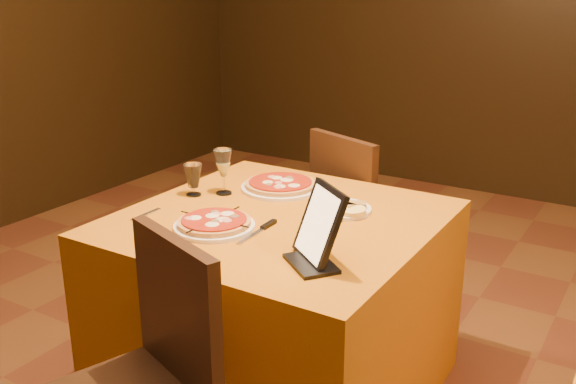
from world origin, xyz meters
The scene contains 12 objects.
wall_back centered at (0.00, 3.50, 1.40)m, with size 6.00×0.01×2.80m, color black.
main_table centered at (-0.47, 0.54, 0.38)m, with size 1.10×1.10×0.75m, color #AA5F0A.
chair_main_far centered at (-0.47, 1.36, 0.46)m, with size 0.44×0.44×0.91m, color black, non-canonical shape.
pizza_near centered at (-0.60, 0.32, 0.77)m, with size 0.29×0.29×0.03m.
pizza_far centered at (-0.64, 0.81, 0.77)m, with size 0.33×0.33×0.03m.
cutlet_dish centered at (-0.30, 0.71, 0.76)m, with size 0.23×0.23×0.03m.
wine_glass centered at (-0.80, 0.64, 0.84)m, with size 0.08×0.08×0.19m, color #D0D478, non-canonical shape.
water_glass centered at (-0.89, 0.56, 0.81)m, with size 0.07×0.07×0.13m, color white, non-canonical shape.
tablet centered at (-0.16, 0.29, 0.87)m, with size 0.21×0.02×0.24m, color black.
knife centered at (-0.44, 0.35, 0.75)m, with size 0.21×0.02×0.01m, color silver.
fork_near centered at (-0.90, 0.29, 0.75)m, with size 0.15×0.02×0.01m, color #AAAAB1.
fork_far centered at (-0.48, 0.87, 0.75)m, with size 0.15×0.02×0.01m, color silver.
Camera 1 is at (0.72, -1.32, 1.59)m, focal length 40.00 mm.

